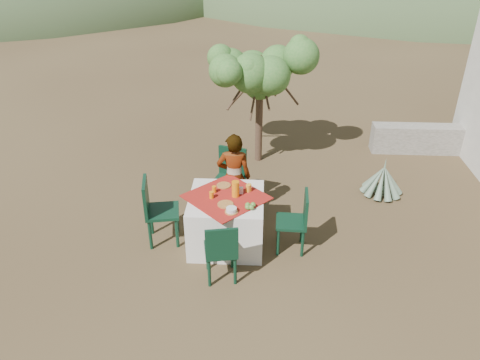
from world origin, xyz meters
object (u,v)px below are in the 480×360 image
at_px(person, 234,177).
at_px(agave, 383,181).
at_px(table, 227,220).
at_px(juice_pitcher, 236,189).
at_px(chair_far, 230,176).
at_px(chair_near, 221,250).
at_px(chair_right, 297,219).
at_px(chair_left, 156,208).
at_px(shrub_tree, 264,77).

bearing_deg(person, agave, -160.72).
xyz_separation_m(table, juice_pitcher, (0.13, 0.02, 0.50)).
xyz_separation_m(chair_far, chair_near, (0.02, -1.80, -0.06)).
bearing_deg(chair_right, juice_pitcher, -96.13).
height_order(table, juice_pitcher, juice_pitcher).
distance_m(table, chair_right, 0.99).
bearing_deg(chair_right, chair_far, -135.54).
xyz_separation_m(chair_far, person, (0.08, -0.33, 0.16)).
xyz_separation_m(chair_left, shrub_tree, (1.45, 2.72, 1.07)).
bearing_deg(chair_right, person, -127.58).
distance_m(chair_far, person, 0.38).
distance_m(chair_far, chair_right, 1.47).
distance_m(table, shrub_tree, 3.01).
height_order(chair_near, shrub_tree, shrub_tree).
distance_m(chair_near, agave, 3.40).
distance_m(person, agave, 2.61).
relative_size(shrub_tree, juice_pitcher, 9.03).
bearing_deg(juice_pitcher, chair_near, -98.74).
bearing_deg(chair_left, shrub_tree, -38.34).
relative_size(person, agave, 1.89).
relative_size(chair_near, juice_pitcher, 3.84).
bearing_deg(table, person, 84.58).
relative_size(chair_right, agave, 1.20).
height_order(person, shrub_tree, shrub_tree).
distance_m(chair_left, shrub_tree, 3.26).
bearing_deg(chair_left, chair_near, -139.33).
bearing_deg(agave, table, -149.30).
xyz_separation_m(chair_right, person, (-0.91, 0.76, 0.21)).
xyz_separation_m(chair_left, juice_pitcher, (1.11, 0.04, 0.33)).
relative_size(chair_far, agave, 1.32).
xyz_separation_m(chair_near, shrub_tree, (0.47, 3.52, 1.14)).
bearing_deg(chair_right, shrub_tree, -167.56).
bearing_deg(person, table, 85.12).
height_order(chair_far, chair_left, chair_left).
xyz_separation_m(table, shrub_tree, (0.46, 2.70, 1.24)).
relative_size(chair_near, agave, 1.18).
height_order(chair_left, juice_pitcher, chair_left).
distance_m(chair_near, chair_right, 1.21).
height_order(chair_near, chair_right, chair_right).
height_order(table, chair_far, chair_far).
xyz_separation_m(chair_near, person, (0.06, 1.47, 0.22)).
height_order(person, juice_pitcher, person).
bearing_deg(chair_left, table, -99.26).
distance_m(chair_left, agave, 3.80).
distance_m(chair_left, chair_right, 1.96).
xyz_separation_m(person, shrub_tree, (0.40, 2.04, 0.92)).
bearing_deg(shrub_tree, chair_far, -105.74).
relative_size(table, chair_near, 1.49).
relative_size(chair_right, juice_pitcher, 3.92).
height_order(agave, juice_pitcher, juice_pitcher).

